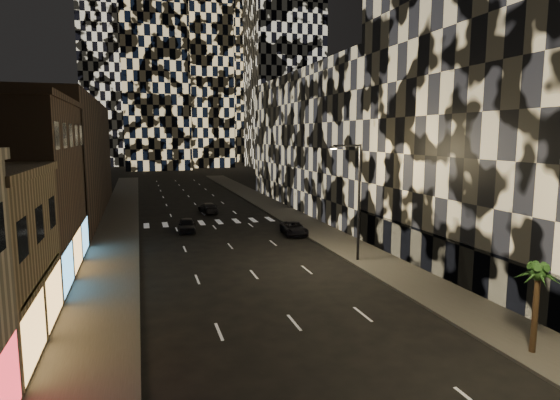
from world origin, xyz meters
TOP-DOWN VIEW (x-y plane):
  - sidewalk_left at (-10.00, 50.00)m, footprint 4.00×120.00m
  - sidewalk_right at (10.00, 50.00)m, footprint 4.00×120.00m
  - curb_left at (-7.90, 50.00)m, footprint 0.20×120.00m
  - curb_right at (7.90, 50.00)m, footprint 0.20×120.00m
  - retail_filler_left at (-17.00, 60.00)m, footprint 10.00×40.00m
  - midrise_right at (20.00, 24.50)m, footprint 16.00×25.00m
  - midrise_base at (12.30, 24.50)m, footprint 0.60×25.00m
  - midrise_filler_right at (20.00, 57.00)m, footprint 16.00×40.00m
  - tower_center_low at (-2.00, 140.00)m, footprint 18.00×18.00m
  - streetlight_far at (8.35, 30.00)m, footprint 2.55×0.25m
  - car_dark_midlane at (-3.07, 45.39)m, footprint 1.97×4.26m
  - car_dark_oncoming at (0.68, 56.49)m, footprint 2.15×4.67m
  - car_dark_rightlane at (7.00, 40.92)m, footprint 2.56×4.81m
  - palm_tree at (9.11, 13.42)m, footprint 2.11×2.06m

SIDE VIEW (x-z plane):
  - sidewalk_left at x=-10.00m, z-range 0.00..0.15m
  - sidewalk_right at x=10.00m, z-range 0.00..0.15m
  - curb_left at x=-7.90m, z-range 0.00..0.15m
  - curb_right at x=7.90m, z-range 0.00..0.15m
  - car_dark_rightlane at x=7.00m, z-range 0.00..1.29m
  - car_dark_oncoming at x=0.68m, z-range 0.00..1.32m
  - car_dark_midlane at x=-3.07m, z-range 0.00..1.41m
  - midrise_base at x=12.30m, z-range 0.00..3.00m
  - palm_tree at x=9.11m, z-range 1.49..5.62m
  - streetlight_far at x=8.35m, z-range 0.85..9.85m
  - retail_filler_left at x=-17.00m, z-range 0.00..14.00m
  - midrise_filler_right at x=20.00m, z-range 0.00..18.00m
  - midrise_right at x=20.00m, z-range 0.00..22.00m
  - tower_center_low at x=-2.00m, z-range 0.00..95.00m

